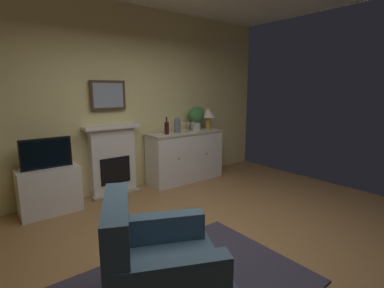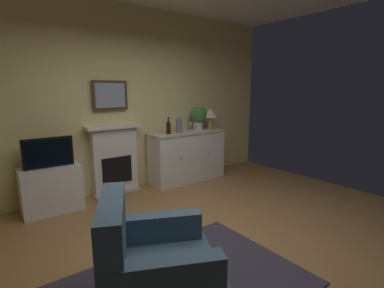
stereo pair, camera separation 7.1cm
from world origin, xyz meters
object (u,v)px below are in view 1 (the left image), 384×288
wine_glass_center (189,125)px  wine_glass_right (194,124)px  wine_bottle (167,128)px  vase_decorative (177,125)px  tv_set (46,153)px  framed_picture (108,95)px  sideboard_cabinet (185,156)px  wine_glass_left (184,125)px  fireplace_unit (113,160)px  potted_plant_small (196,116)px  tv_cabinet (49,190)px  table_lamp (208,114)px  armchair (157,268)px

wine_glass_center → wine_glass_right: bearing=-1.1°
wine_bottle → vase_decorative: bearing=-2.1°
tv_set → framed_picture: bearing=13.3°
framed_picture → sideboard_cabinet: size_ratio=0.38×
framed_picture → sideboard_cabinet: framed_picture is taller
wine_glass_center → tv_set: 2.33m
sideboard_cabinet → wine_glass_left: size_ratio=8.71×
fireplace_unit → wine_glass_left: 1.34m
framed_picture → wine_glass_left: (1.23, -0.28, -0.53)m
vase_decorative → potted_plant_small: size_ratio=0.65×
wine_bottle → tv_set: bearing=178.9°
wine_glass_left → wine_glass_right: same height
wine_glass_left → tv_cabinet: size_ratio=0.22×
framed_picture → wine_bottle: framed_picture is taller
fireplace_unit → wine_glass_right: (1.45, -0.23, 0.47)m
wine_glass_left → vase_decorative: vase_decorative is taller
wine_glass_center → vase_decorative: 0.25m
table_lamp → wine_bottle: size_ratio=1.38×
wine_bottle → potted_plant_small: potted_plant_small is taller
wine_glass_left → potted_plant_small: size_ratio=0.38×
tv_cabinet → tv_set: bearing=-90.0°
table_lamp → armchair: 3.67m
wine_bottle → wine_glass_left: wine_bottle is taller
framed_picture → armchair: (-0.79, -2.67, -1.17)m
vase_decorative → tv_cabinet: vase_decorative is taller
wine_glass_right → wine_bottle: bearing=179.2°
armchair → potted_plant_small: bearing=46.3°
table_lamp → potted_plant_small: (-0.24, 0.05, -0.02)m
table_lamp → potted_plant_small: potted_plant_small is taller
framed_picture → armchair: 3.02m
wine_bottle → vase_decorative: wine_bottle is taller
wine_glass_right → vase_decorative: 0.36m
framed_picture → wine_glass_left: framed_picture is taller
wine_glass_right → table_lamp: bearing=7.4°
potted_plant_small → tv_set: bearing=-178.8°
table_lamp → wine_glass_left: size_ratio=2.42×
wine_glass_right → potted_plant_small: 0.22m
tv_cabinet → potted_plant_small: (2.57, 0.03, 0.85)m
sideboard_cabinet → tv_set: (-2.28, -0.01, 0.37)m
framed_picture → tv_set: bearing=-166.7°
wine_glass_left → wine_glass_right: bearing=0.7°
sideboard_cabinet → framed_picture: bearing=170.3°
wine_glass_left → framed_picture: bearing=167.4°
sideboard_cabinet → potted_plant_small: potted_plant_small is taller
wine_glass_right → framed_picture: bearing=169.4°
armchair → wine_glass_center: bearing=48.4°
framed_picture → wine_bottle: (0.88, -0.26, -0.54)m
wine_bottle → vase_decorative: size_ratio=1.03×
vase_decorative → sideboard_cabinet: bearing=13.3°
wine_glass_right → tv_set: wine_glass_right is taller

